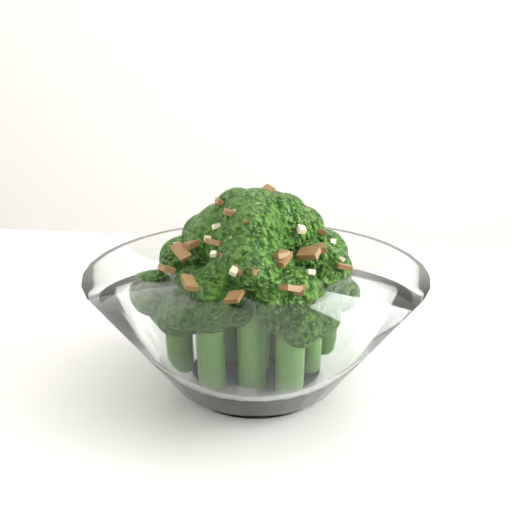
# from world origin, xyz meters

# --- Properties ---
(table) EXTENTS (1.21, 0.82, 0.75)m
(table) POSITION_xyz_m (0.08, -0.05, 0.68)
(table) COLOR white
(table) RESTS_ON ground
(broccoli_dish) EXTENTS (0.25, 0.25, 0.15)m
(broccoli_dish) POSITION_xyz_m (0.09, -0.02, 0.81)
(broccoli_dish) COLOR white
(broccoli_dish) RESTS_ON table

